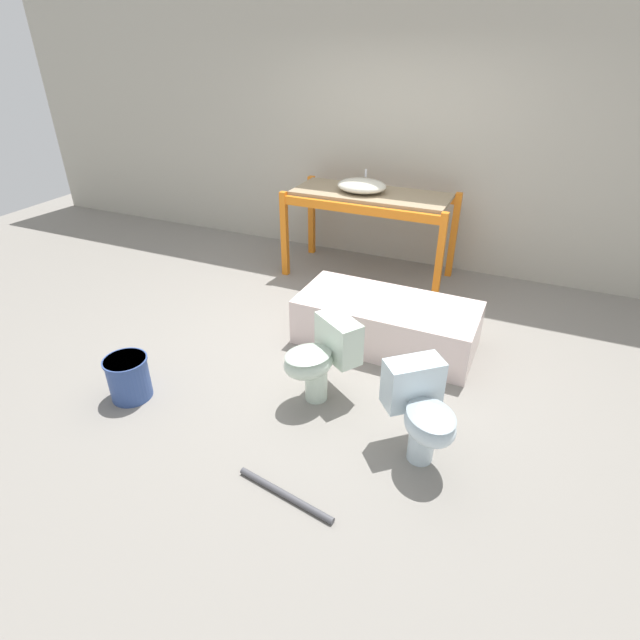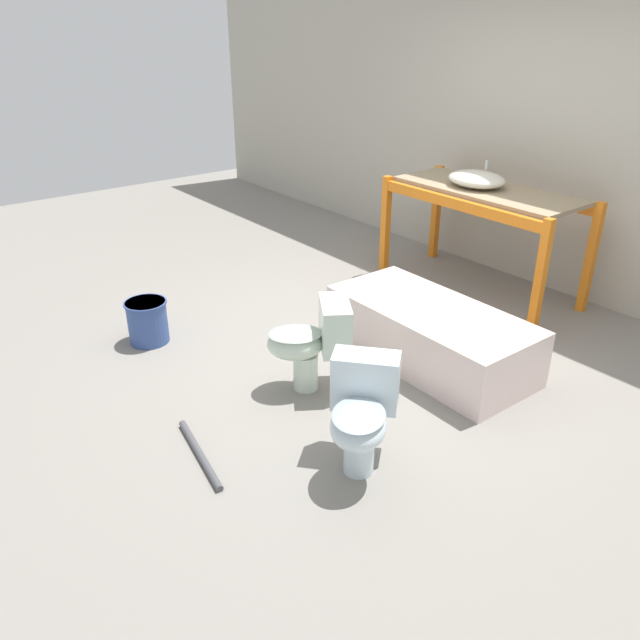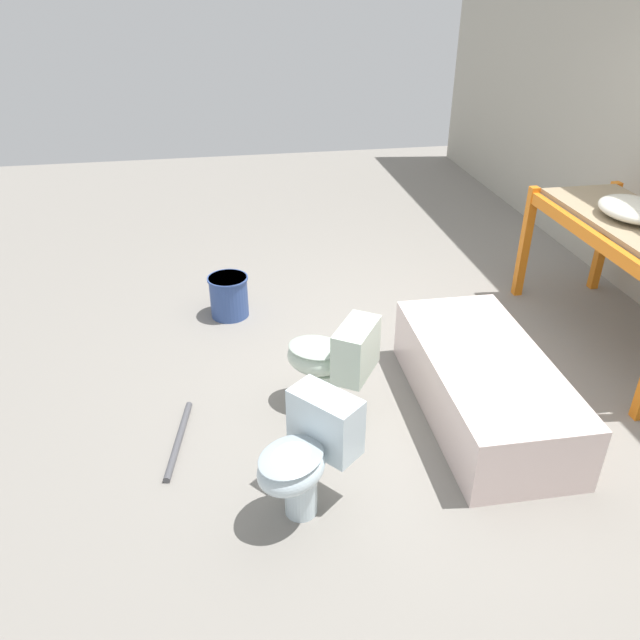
{
  "view_description": "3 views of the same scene",
  "coord_description": "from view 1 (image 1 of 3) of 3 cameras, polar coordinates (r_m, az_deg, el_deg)",
  "views": [
    {
      "loc": [
        1.52,
        -3.68,
        2.47
      ],
      "look_at": [
        0.28,
        -0.88,
        0.7
      ],
      "focal_mm": 28.0,
      "sensor_mm": 36.0,
      "label": 1
    },
    {
      "loc": [
        3.23,
        -3.12,
        2.34
      ],
      "look_at": [
        0.31,
        -0.81,
        0.52
      ],
      "focal_mm": 35.0,
      "sensor_mm": 36.0,
      "label": 2
    },
    {
      "loc": [
        3.51,
        -1.51,
        2.54
      ],
      "look_at": [
        0.07,
        -0.9,
        0.54
      ],
      "focal_mm": 35.0,
      "sensor_mm": 36.0,
      "label": 3
    }
  ],
  "objects": [
    {
      "name": "loose_pipe",
      "position": [
        3.23,
        -4.0,
        -19.28
      ],
      "size": [
        0.69,
        0.16,
        0.04
      ],
      "color": "#4C4C51",
      "rests_on": "ground_plane"
    },
    {
      "name": "bathtub_main",
      "position": [
        4.48,
        7.6,
        0.04
      ],
      "size": [
        1.58,
        0.75,
        0.43
      ],
      "rotation": [
        0.0,
        0.0,
        -0.02
      ],
      "color": "silver",
      "rests_on": "ground_plane"
    },
    {
      "name": "bucket_white",
      "position": [
        4.11,
        -21.03,
        -6.11
      ],
      "size": [
        0.33,
        0.33,
        0.34
      ],
      "color": "#334C8C",
      "rests_on": "ground_plane"
    },
    {
      "name": "sink_basin",
      "position": [
        5.54,
        4.79,
        15.04
      ],
      "size": [
        0.53,
        0.43,
        0.22
      ],
      "color": "silver",
      "rests_on": "shelving_rack"
    },
    {
      "name": "toilet_near",
      "position": [
        3.73,
        0.18,
        -4.07
      ],
      "size": [
        0.59,
        0.65,
        0.64
      ],
      "rotation": [
        0.0,
        0.0,
        -0.58
      ],
      "color": "silver",
      "rests_on": "ground_plane"
    },
    {
      "name": "ground_plane",
      "position": [
        4.68,
        1.21,
        -1.73
      ],
      "size": [
        12.0,
        12.0,
        0.0
      ],
      "primitive_type": "plane",
      "color": "gray"
    },
    {
      "name": "shelving_rack",
      "position": [
        5.6,
        5.77,
        12.85
      ],
      "size": [
        1.82,
        0.8,
        0.97
      ],
      "color": "orange",
      "rests_on": "ground_plane"
    },
    {
      "name": "warehouse_wall_rear",
      "position": [
        5.98,
        9.56,
        21.37
      ],
      "size": [
        10.8,
        0.08,
        3.2
      ],
      "color": "#B2AD9E",
      "rests_on": "ground_plane"
    },
    {
      "name": "toilet_far",
      "position": [
        3.3,
        11.54,
        -9.95
      ],
      "size": [
        0.62,
        0.65,
        0.64
      ],
      "rotation": [
        0.0,
        0.0,
        0.71
      ],
      "color": "silver",
      "rests_on": "ground_plane"
    }
  ]
}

